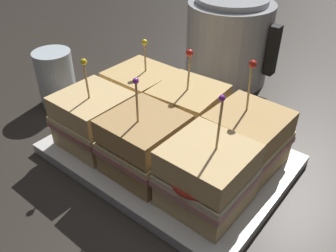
% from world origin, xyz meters
% --- Properties ---
extents(ground_plane, '(6.00, 6.00, 0.00)m').
position_xyz_m(ground_plane, '(0.00, 0.00, 0.00)').
color(ground_plane, '#2D2823').
extents(serving_platter, '(0.38, 0.27, 0.02)m').
position_xyz_m(serving_platter, '(0.00, 0.00, 0.01)').
color(serving_platter, silver).
rests_on(serving_platter, ground_plane).
extents(sandwich_front_left, '(0.11, 0.11, 0.16)m').
position_xyz_m(sandwich_front_left, '(-0.11, -0.06, 0.06)').
color(sandwich_front_left, '#DBB77A').
rests_on(sandwich_front_left, serving_platter).
extents(sandwich_front_center, '(0.11, 0.11, 0.16)m').
position_xyz_m(sandwich_front_center, '(0.00, -0.06, 0.07)').
color(sandwich_front_center, tan).
rests_on(sandwich_front_center, serving_platter).
extents(sandwich_front_right, '(0.11, 0.11, 0.17)m').
position_xyz_m(sandwich_front_right, '(0.11, -0.06, 0.07)').
color(sandwich_front_right, '#DBB77A').
rests_on(sandwich_front_right, serving_platter).
extents(sandwich_back_left, '(0.11, 0.11, 0.15)m').
position_xyz_m(sandwich_back_left, '(-0.11, 0.06, 0.06)').
color(sandwich_back_left, tan).
rests_on(sandwich_back_left, serving_platter).
extents(sandwich_back_center, '(0.12, 0.12, 0.16)m').
position_xyz_m(sandwich_back_center, '(-0.00, 0.05, 0.07)').
color(sandwich_back_center, tan).
rests_on(sandwich_back_center, serving_platter).
extents(sandwich_back_right, '(0.11, 0.11, 0.17)m').
position_xyz_m(sandwich_back_right, '(0.11, 0.06, 0.06)').
color(sandwich_back_right, tan).
rests_on(sandwich_back_right, serving_platter).
extents(kettle_steel, '(0.21, 0.19, 0.21)m').
position_xyz_m(kettle_steel, '(-0.08, 0.32, 0.09)').
color(kettle_steel, '#B7BABF').
rests_on(kettle_steel, ground_plane).
extents(drinking_glass, '(0.08, 0.08, 0.12)m').
position_xyz_m(drinking_glass, '(-0.30, 0.00, 0.06)').
color(drinking_glass, silver).
rests_on(drinking_glass, ground_plane).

